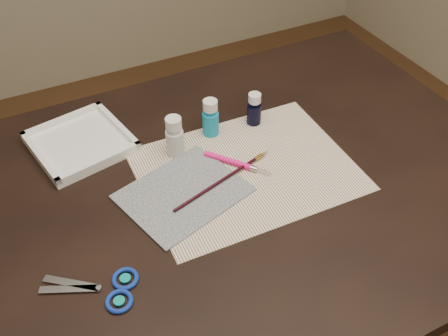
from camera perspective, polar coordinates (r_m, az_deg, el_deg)
name	(u,v)px	position (r m, az deg, el deg)	size (l,w,h in m)	color
table	(224,287)	(1.34, 0.00, -13.40)	(1.30, 0.90, 0.75)	black
paper	(246,170)	(1.09, 2.58, -0.17)	(0.45, 0.35, 0.00)	white
canvas	(183,193)	(1.04, -4.67, -2.85)	(0.24, 0.19, 0.00)	black
paint_bottle_white	(175,136)	(1.10, -5.67, 3.61)	(0.04, 0.04, 0.10)	silver
paint_bottle_cyan	(210,118)	(1.15, -1.56, 5.77)	(0.04, 0.04, 0.09)	#118FBA
paint_bottle_navy	(254,109)	(1.19, 3.47, 6.75)	(0.03, 0.03, 0.08)	black
paintbrush	(224,179)	(1.05, 0.04, -1.23)	(0.27, 0.01, 0.01)	black
craft_knife	(238,164)	(1.09, 1.66, 0.48)	(0.16, 0.01, 0.01)	#FF1883
scissors	(88,291)	(0.91, -15.25, -13.38)	(0.19, 0.09, 0.01)	silver
palette_tray	(80,142)	(1.19, -16.08, 2.89)	(0.20, 0.20, 0.02)	white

